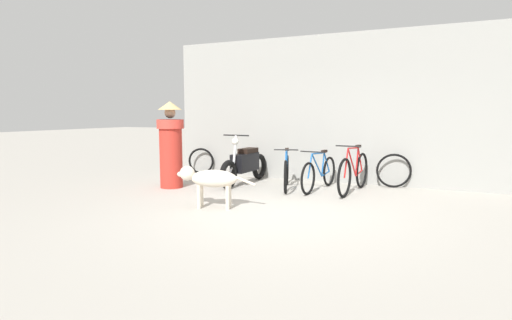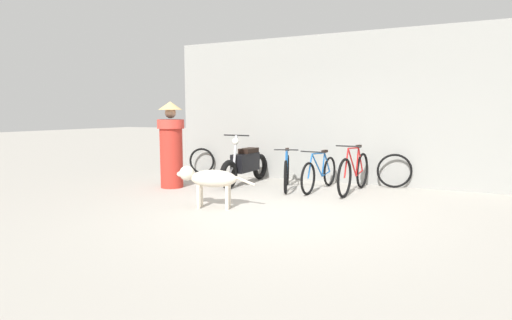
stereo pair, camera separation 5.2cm
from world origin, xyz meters
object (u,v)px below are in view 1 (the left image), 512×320
Objects in this scene: bicycle_0 at (286,172)px; stray_dog at (209,179)px; motorcycle at (245,164)px; bicycle_2 at (354,173)px; spare_tire_left at (394,171)px; person_in_robes at (171,144)px; bicycle_1 at (319,173)px; spare_tire_right at (201,161)px.

stray_dog is (-0.56, -2.05, 0.13)m from bicycle_0.
bicycle_0 is at bearing 83.86° from motorcycle.
stray_dog is (0.43, -2.21, 0.05)m from motorcycle.
bicycle_2 is at bearing -145.67° from stray_dog.
bicycle_0 is 2.12m from stray_dog.
spare_tire_left is at bearing 108.76° from motorcycle.
stray_dog is at bearing -32.95° from bicycle_0.
bicycle_0 is 2.22× the size of spare_tire_left.
person_in_robes is (-2.17, -0.81, 0.55)m from bicycle_0.
person_in_robes is at bearing -64.47° from bicycle_1.
bicycle_2 is at bearing 165.72° from person_in_robes.
person_in_robes is (-1.62, 1.24, 0.42)m from stray_dog.
bicycle_0 is 0.65m from bicycle_1.
spare_tire_left is (1.30, 0.86, 0.02)m from bicycle_1.
bicycle_0 is 0.91× the size of bicycle_1.
motorcycle is (-2.28, 0.01, 0.04)m from bicycle_2.
motorcycle is (-0.99, 0.16, 0.08)m from bicycle_0.
bicycle_0 is 2.37× the size of spare_tire_right.
bicycle_0 is at bearing -20.90° from spare_tire_right.
bicycle_2 is 1.03× the size of person_in_robes.
bicycle_2 is 2.77× the size of spare_tire_right.
motorcycle reaches higher than stray_dog.
motorcycle reaches higher than bicycle_2.
spare_tire_left is at bearing 148.71° from bicycle_2.
bicycle_2 is 3.63m from person_in_robes.
stray_dog is at bearing -56.21° from spare_tire_right.
person_in_robes is 2.68× the size of spare_tire_right.
spare_tire_right is at bearing -97.84° from bicycle_1.
motorcycle is at bearing -117.04° from bicycle_0.
motorcycle is 1.58× the size of stray_dog.
spare_tire_right is at bearing 179.92° from spare_tire_left.
spare_tire_left is at bearing -0.08° from spare_tire_right.
bicycle_2 is 2.28m from motorcycle.
bicycle_1 is at bearing -15.05° from spare_tire_right.
bicycle_0 is 2.38m from person_in_robes.
stray_dog reaches higher than spare_tire_right.
spare_tire_left reaches higher than stray_dog.
bicycle_1 is at bearing 91.70° from motorcycle.
motorcycle reaches higher than spare_tire_right.
bicycle_2 is 2.59× the size of spare_tire_left.
person_in_robes reaches higher than bicycle_1.
spare_tire_left is at bearing -145.16° from stray_dog.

